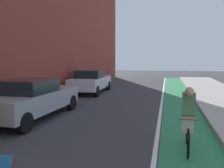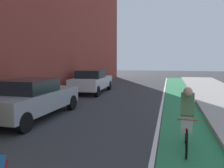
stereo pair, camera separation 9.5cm
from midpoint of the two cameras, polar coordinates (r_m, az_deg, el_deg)
The scene contains 6 objects.
ground_plane at distance 11.35m, azimuth 1.49°, elevation -5.54°, with size 70.96×70.96×0.00m, color #38383D.
bike_lane_paint at distance 13.08m, azimuth 16.25°, elevation -4.22°, with size 1.60×32.25×0.00m, color #2D8451.
lane_divider_stripe at distance 13.07m, azimuth 12.30°, elevation -4.12°, with size 0.12×32.25×0.00m, color white.
parked_sedan_silver at distance 9.59m, azimuth -18.43°, elevation -3.24°, with size 1.95×4.61×1.53m.
parked_sedan_white at distance 16.01m, azimuth -4.78°, elevation 0.70°, with size 2.00×4.45×1.53m.
cyclist_mid at distance 6.25m, azimuth 18.05°, elevation -7.55°, with size 0.48×1.73×1.62m.
Camera 2 is at (2.40, 1.28, 2.30)m, focal length 37.88 mm.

